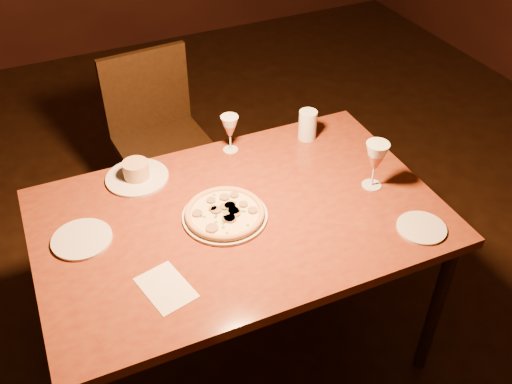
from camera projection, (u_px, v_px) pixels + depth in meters
name	position (u px, v px, depth m)	size (l,w,h in m)	color
dining_table	(240.00, 228.00, 2.14)	(1.49, 0.97, 0.79)	brown
chair_far	(160.00, 135.00, 2.96)	(0.49, 0.49, 0.94)	black
pizza_plate	(225.00, 213.00, 2.07)	(0.31, 0.31, 0.03)	silver
ramekin_saucer	(137.00, 174.00, 2.24)	(0.25, 0.25, 0.08)	silver
wine_glass_far	(230.00, 134.00, 2.36)	(0.07, 0.07, 0.16)	#BC674E
wine_glass_right	(375.00, 165.00, 2.16)	(0.09, 0.09, 0.20)	#BC674E
water_tumbler	(308.00, 125.00, 2.44)	(0.08, 0.08, 0.13)	silver
side_plate_left	(82.00, 239.00, 1.98)	(0.21, 0.21, 0.01)	silver
side_plate_near	(421.00, 228.00, 2.03)	(0.18, 0.18, 0.01)	silver
menu_card	(166.00, 288.00, 1.82)	(0.13, 0.19, 0.00)	beige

